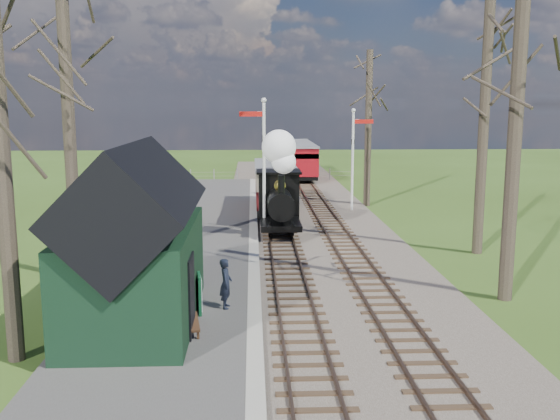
% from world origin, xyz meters
% --- Properties ---
extents(ground, '(140.00, 140.00, 0.00)m').
position_xyz_m(ground, '(0.00, 0.00, 0.00)').
color(ground, '#39541A').
rests_on(ground, ground).
extents(distant_hills, '(114.40, 48.00, 22.02)m').
position_xyz_m(distant_hills, '(1.40, 64.38, -16.21)').
color(distant_hills, '#385B23').
rests_on(distant_hills, ground).
extents(ballast_bed, '(8.00, 60.00, 0.10)m').
position_xyz_m(ballast_bed, '(1.30, 22.00, 0.05)').
color(ballast_bed, brown).
rests_on(ballast_bed, ground).
extents(track_near, '(1.60, 60.00, 0.15)m').
position_xyz_m(track_near, '(0.00, 22.00, 0.10)').
color(track_near, brown).
rests_on(track_near, ground).
extents(track_far, '(1.60, 60.00, 0.15)m').
position_xyz_m(track_far, '(2.60, 22.00, 0.10)').
color(track_far, brown).
rests_on(track_far, ground).
extents(platform, '(5.00, 44.00, 0.20)m').
position_xyz_m(platform, '(-3.50, 14.00, 0.10)').
color(platform, '#474442').
rests_on(platform, ground).
extents(coping_strip, '(0.40, 44.00, 0.21)m').
position_xyz_m(coping_strip, '(-1.20, 14.00, 0.10)').
color(coping_strip, '#B2AD9E').
rests_on(coping_strip, ground).
extents(station_shed, '(3.25, 6.30, 4.78)m').
position_xyz_m(station_shed, '(-4.30, 4.00, 2.27)').
color(station_shed, black).
rests_on(station_shed, platform).
extents(semaphore_near, '(1.22, 0.24, 6.22)m').
position_xyz_m(semaphore_near, '(-0.77, 16.00, 3.62)').
color(semaphore_near, silver).
rests_on(semaphore_near, ground).
extents(semaphore_far, '(1.22, 0.24, 5.72)m').
position_xyz_m(semaphore_far, '(4.37, 22.00, 3.35)').
color(semaphore_far, silver).
rests_on(semaphore_far, ground).
extents(bare_trees, '(15.51, 22.39, 12.00)m').
position_xyz_m(bare_trees, '(1.33, 10.10, 5.21)').
color(bare_trees, '#382D23').
rests_on(bare_trees, ground).
extents(fence_line, '(12.60, 0.08, 1.00)m').
position_xyz_m(fence_line, '(0.30, 36.00, 0.55)').
color(fence_line, slate).
rests_on(fence_line, ground).
extents(locomotive, '(1.87, 4.36, 4.68)m').
position_xyz_m(locomotive, '(-0.01, 15.82, 2.15)').
color(locomotive, black).
rests_on(locomotive, ground).
extents(coach, '(2.18, 7.48, 2.30)m').
position_xyz_m(coach, '(0.00, 21.88, 1.57)').
color(coach, black).
rests_on(coach, ground).
extents(red_carriage_a, '(2.19, 5.41, 2.30)m').
position_xyz_m(red_carriage_a, '(2.60, 35.75, 1.57)').
color(red_carriage_a, black).
rests_on(red_carriage_a, ground).
extents(red_carriage_b, '(2.19, 5.41, 2.30)m').
position_xyz_m(red_carriage_b, '(2.60, 41.25, 1.57)').
color(red_carriage_b, black).
rests_on(red_carriage_b, ground).
extents(sign_board, '(0.19, 0.75, 1.09)m').
position_xyz_m(sign_board, '(-2.72, 4.63, 0.74)').
color(sign_board, '#0E4526').
rests_on(sign_board, platform).
extents(bench, '(0.62, 1.49, 0.82)m').
position_xyz_m(bench, '(-2.94, 3.19, 0.59)').
color(bench, '#492D1A').
rests_on(bench, platform).
extents(person, '(0.37, 0.54, 1.44)m').
position_xyz_m(person, '(-2.01, 4.99, 0.92)').
color(person, black).
rests_on(person, platform).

